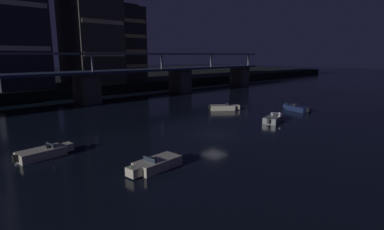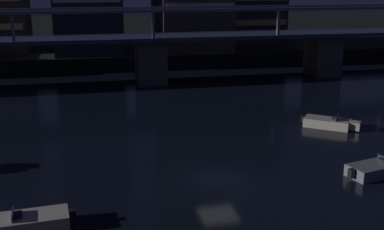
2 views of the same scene
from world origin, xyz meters
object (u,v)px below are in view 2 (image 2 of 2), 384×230
object	(u,v)px
river_bridge	(151,50)
speedboat_near_right	(27,223)
speedboat_mid_center	(329,123)
speedboat_near_left	(378,169)

from	to	relation	value
river_bridge	speedboat_near_right	bearing A→B (deg)	-107.84
speedboat_near_right	speedboat_mid_center	bearing A→B (deg)	28.72
river_bridge	speedboat_near_left	xyz separation A→B (m)	(10.84, -33.45, -3.74)
speedboat_near_right	speedboat_near_left	bearing A→B (deg)	7.03
river_bridge	speedboat_near_left	distance (m)	35.36
speedboat_mid_center	river_bridge	bearing A→B (deg)	119.44
speedboat_near_left	speedboat_mid_center	xyz separation A→B (m)	(2.02, 10.66, 0.00)
speedboat_near_right	speedboat_mid_center	world-z (taller)	same
river_bridge	speedboat_near_left	bearing A→B (deg)	-72.04
speedboat_near_left	river_bridge	bearing A→B (deg)	107.96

